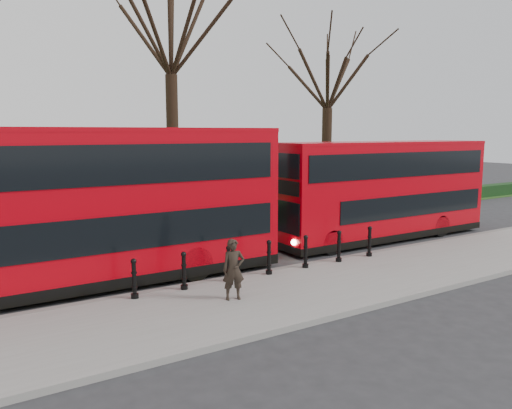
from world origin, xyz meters
TOP-DOWN VIEW (x-y plane):
  - ground at (0.00, 0.00)m, footprint 120.00×120.00m
  - pavement at (0.00, -3.00)m, footprint 60.00×4.00m
  - kerb at (0.00, -1.00)m, footprint 60.00×0.25m
  - grass_verge at (0.00, 15.00)m, footprint 60.00×18.00m
  - hedge at (0.00, 6.80)m, footprint 60.00×0.90m
  - yellow_line_outer at (0.00, -0.70)m, footprint 60.00×0.10m
  - yellow_line_inner at (0.00, -0.50)m, footprint 60.00×0.10m
  - tree_mid at (2.00, 10.00)m, footprint 8.40×8.40m
  - tree_right at (12.00, 10.00)m, footprint 6.80×6.80m
  - bollard_row at (0.29, -1.35)m, footprint 8.50×0.15m
  - bus_lead at (-4.46, 0.83)m, footprint 11.40×2.62m
  - bus_rear at (7.41, 0.95)m, footprint 10.12×2.33m
  - pedestrian at (-1.75, -2.78)m, footprint 0.66×0.53m

SIDE VIEW (x-z plane):
  - ground at x=0.00m, z-range 0.00..0.00m
  - yellow_line_outer at x=0.00m, z-range 0.00..0.01m
  - yellow_line_inner at x=0.00m, z-range 0.00..0.01m
  - grass_verge at x=0.00m, z-range 0.00..0.06m
  - pavement at x=0.00m, z-range 0.00..0.15m
  - kerb at x=0.00m, z-range -0.01..0.15m
  - hedge at x=0.00m, z-range 0.00..0.80m
  - bollard_row at x=0.29m, z-range 0.15..1.15m
  - pedestrian at x=-1.75m, z-range 0.15..1.73m
  - bus_rear at x=7.41m, z-range 0.02..4.04m
  - bus_lead at x=-4.46m, z-range 0.02..4.55m
  - tree_right at x=12.00m, z-range 2.41..13.04m
  - tree_mid at x=2.00m, z-range 2.99..16.12m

